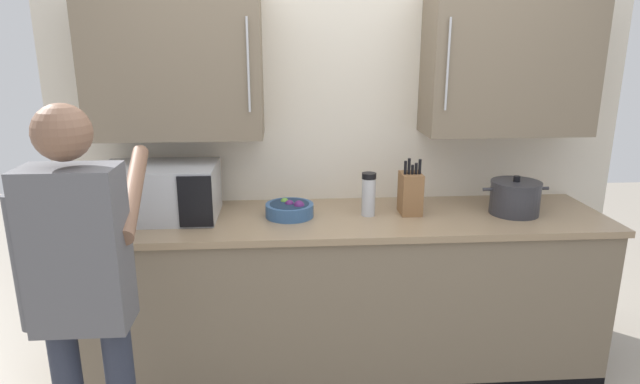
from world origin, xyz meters
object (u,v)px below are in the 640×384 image
Objects in this scene: knife_block at (410,193)px; thermos_flask at (369,194)px; microwave_oven at (153,192)px; person_figure at (82,283)px; fruit_bowl at (290,209)px; stock_pot at (515,198)px.

thermos_flask is (-0.23, -0.02, 0.00)m from knife_block.
person_figure is (-0.07, -0.88, -0.10)m from microwave_oven.
knife_block is at bearing 31.38° from person_figure.
microwave_oven is 3.22× the size of fruit_bowl.
knife_block is 0.57m from stock_pot.
person_figure reaches higher than stock_pot.
microwave_oven is at bearing 178.23° from fruit_bowl.
person_figure is at bearing -157.48° from stock_pot.
knife_block reaches higher than fruit_bowl.
knife_block is 0.23m from thermos_flask.
stock_pot is at bearing 22.52° from person_figure.
person_figure is (-0.78, -0.86, 0.00)m from fruit_bowl.
thermos_flask is at bearing -1.53° from microwave_oven.
stock_pot is (1.93, -0.06, -0.05)m from microwave_oven.
fruit_bowl is (-0.65, -0.01, -0.07)m from knife_block.
thermos_flask is (-0.79, 0.03, 0.03)m from stock_pot.
fruit_bowl is at bearing -1.77° from microwave_oven.
thermos_flask is at bearing -1.12° from fruit_bowl.
thermos_flask is 0.14× the size of person_figure.
stock_pot is (0.56, -0.05, -0.02)m from knife_block.
person_figure reaches higher than microwave_oven.
fruit_bowl is at bearing 178.38° from stock_pot.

